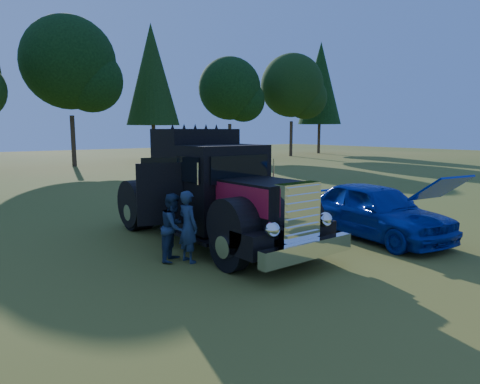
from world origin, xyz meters
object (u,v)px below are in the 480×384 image
object	(u,v)px
spectator_near	(188,227)
diamond_t_truck	(214,195)
spectator_far	(174,227)
hotrod_coupe	(375,210)

from	to	relation	value
spectator_near	diamond_t_truck	bearing A→B (deg)	-57.94
spectator_near	spectator_far	xyz separation A→B (m)	(-0.20, 0.30, -0.04)
hotrod_coupe	spectator_near	size ratio (longest dim) A/B	2.90
diamond_t_truck	spectator_far	xyz separation A→B (m)	(-1.59, -0.69, -0.50)
diamond_t_truck	spectator_near	size ratio (longest dim) A/B	4.37
diamond_t_truck	spectator_near	distance (m)	1.77
diamond_t_truck	spectator_near	world-z (taller)	diamond_t_truck
hotrod_coupe	spectator_far	distance (m)	5.66
hotrod_coupe	spectator_far	bearing A→B (deg)	163.82
spectator_far	spectator_near	bearing A→B (deg)	-95.92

